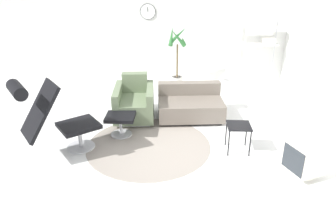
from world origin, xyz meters
name	(u,v)px	position (x,y,z in m)	size (l,w,h in m)	color
ground_plane	(156,138)	(0.00, 0.00, 0.00)	(12.00, 12.00, 0.00)	white
wall_back	(165,23)	(0.00, 3.13, 1.40)	(12.00, 0.09, 2.80)	silver
round_rug	(149,145)	(-0.11, -0.26, 0.00)	(2.01, 2.01, 0.01)	gray
lounge_chair	(50,113)	(-1.50, -0.61, 0.71)	(1.22, 1.11, 1.25)	#BCBCC1
ottoman	(120,120)	(-0.61, 0.09, 0.28)	(0.49, 0.42, 0.37)	#BCBCC1
armchair_red	(134,103)	(-0.47, 0.79, 0.29)	(0.79, 0.96, 0.79)	silver
couch_low	(190,106)	(0.59, 0.86, 0.23)	(1.27, 0.92, 0.61)	black
side_table	(239,129)	(1.30, -0.36, 0.39)	(0.36, 0.36, 0.44)	black
crt_television	(305,158)	(2.11, -0.99, 0.27)	(0.56, 0.57, 0.50)	beige
potted_plant	(177,62)	(0.32, 2.50, 0.63)	(0.44, 0.46, 1.43)	silver
shelf_unit	(262,33)	(2.27, 2.84, 1.24)	(1.13, 0.28, 1.75)	#BCBCC1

